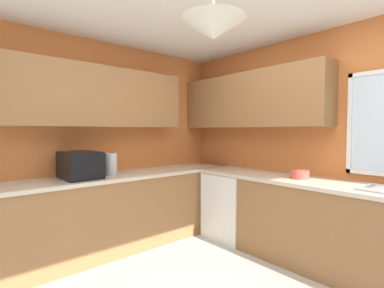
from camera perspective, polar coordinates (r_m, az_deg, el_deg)
The scene contains 7 objects.
room_shell at distance 2.97m, azimuth 0.89°, elevation 10.57°, with size 4.20×3.70×2.57m.
counter_run_left at distance 3.53m, azimuth -16.72°, elevation -13.20°, with size 0.65×3.31×0.89m.
counter_run_back at distance 3.23m, azimuth 26.66°, elevation -14.87°, with size 3.29×0.65×0.89m.
dishwasher at distance 3.87m, azimuth 8.22°, elevation -12.08°, with size 0.60×0.60×0.84m, color white.
microwave at distance 3.31m, azimuth -21.63°, elevation -3.95°, with size 0.48×0.36×0.29m, color black.
kettle at distance 3.42m, azimuth -15.97°, elevation -3.93°, with size 0.14×0.14×0.26m, color #B7B7BC.
bowl at distance 3.28m, azimuth 20.84°, elevation -5.76°, with size 0.20×0.20×0.09m, color #B74C42.
Camera 1 is at (1.37, -1.38, 1.40)m, focal length 26.49 mm.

